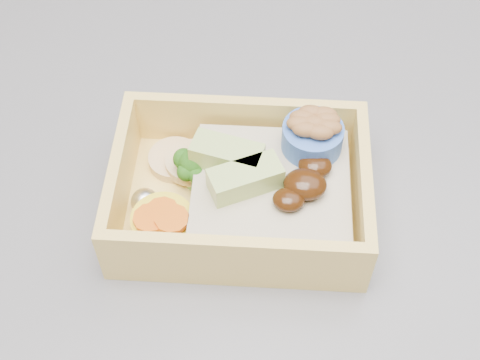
{
  "coord_description": "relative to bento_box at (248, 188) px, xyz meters",
  "views": [
    {
      "loc": [
        -0.16,
        -0.42,
        1.28
      ],
      "look_at": [
        -0.19,
        -0.16,
        0.95
      ],
      "focal_mm": 50.0,
      "sensor_mm": 36.0,
      "label": 1
    }
  ],
  "objects": [
    {
      "name": "bento_box",
      "position": [
        0.0,
        0.0,
        0.0
      ],
      "size": [
        0.17,
        0.12,
        0.06
      ],
      "rotation": [
        0.0,
        0.0,
        0.04
      ],
      "color": "#F1CA63",
      "rests_on": "island"
    }
  ]
}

